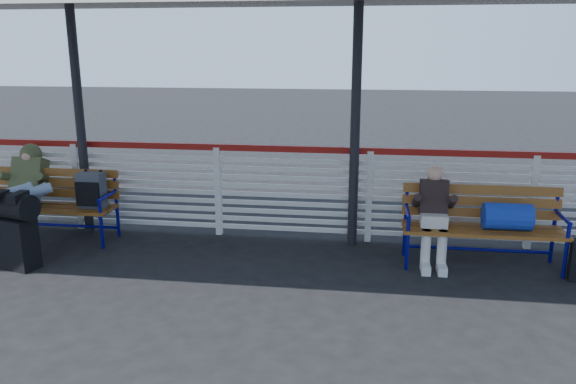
# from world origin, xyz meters

# --- Properties ---
(ground) EXTENTS (60.00, 60.00, 0.00)m
(ground) POSITION_xyz_m (0.00, 0.00, 0.00)
(ground) COLOR black
(ground) RESTS_ON ground
(fence) EXTENTS (12.08, 0.08, 1.24)m
(fence) POSITION_xyz_m (0.00, 1.90, 0.66)
(fence) COLOR silver
(fence) RESTS_ON ground
(luggage_stack) EXTENTS (0.60, 0.44, 0.89)m
(luggage_stack) POSITION_xyz_m (-1.97, 0.40, 0.49)
(luggage_stack) COLOR black
(luggage_stack) RESTS_ON ground
(bench_left) EXTENTS (1.80, 0.56, 0.93)m
(bench_left) POSITION_xyz_m (-1.97, 1.43, 0.59)
(bench_left) COLOR brown
(bench_left) RESTS_ON ground
(bench_right) EXTENTS (1.80, 0.56, 0.92)m
(bench_right) POSITION_xyz_m (3.40, 1.22, 0.58)
(bench_right) COLOR brown
(bench_right) RESTS_ON ground
(traveler_man) EXTENTS (0.94, 1.64, 0.77)m
(traveler_man) POSITION_xyz_m (-2.31, 1.08, 0.73)
(traveler_man) COLOR #8998B8
(traveler_man) RESTS_ON ground
(companion_person) EXTENTS (0.32, 0.66, 1.15)m
(companion_person) POSITION_xyz_m (2.74, 1.21, 0.60)
(companion_person) COLOR beige
(companion_person) RESTS_ON ground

